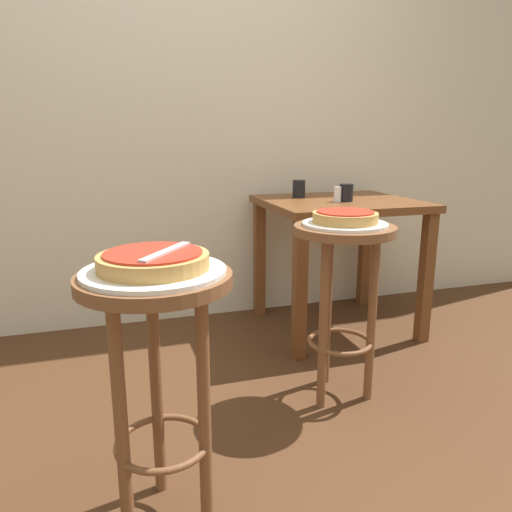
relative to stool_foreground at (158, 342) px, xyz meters
name	(u,v)px	position (x,y,z in m)	size (l,w,h in m)	color
ground_plane	(275,490)	(0.34, 0.01, -0.55)	(6.00, 6.00, 0.00)	#4C2D19
back_wall	(178,61)	(0.34, 1.66, 0.95)	(6.00, 0.10, 3.00)	beige
stool_foreground	(158,342)	(0.00, 0.00, 0.00)	(0.41, 0.41, 0.74)	brown
serving_plate_foreground	(154,271)	(0.00, 0.00, 0.20)	(0.37, 0.37, 0.01)	white
pizza_foreground	(153,261)	(0.00, 0.00, 0.22)	(0.29, 0.29, 0.05)	tan
stool_middle	(343,272)	(0.80, 0.48, 0.00)	(0.41, 0.41, 0.74)	brown
serving_plate_middle	(345,224)	(0.80, 0.48, 0.20)	(0.34, 0.34, 0.01)	white
pizza_middle	(345,217)	(0.80, 0.48, 0.22)	(0.26, 0.26, 0.05)	tan
dining_table	(339,223)	(1.13, 1.19, 0.06)	(0.82, 0.74, 0.75)	brown
cup_near_edge	(346,193)	(1.13, 1.12, 0.24)	(0.07, 0.07, 0.09)	black
cup_far_edge	(299,189)	(0.95, 1.35, 0.24)	(0.07, 0.07, 0.10)	black
condiment_shaker	(338,194)	(1.08, 1.11, 0.23)	(0.04, 0.04, 0.08)	white
pizza_server_knife	(166,251)	(0.03, -0.02, 0.25)	(0.22, 0.02, 0.01)	silver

